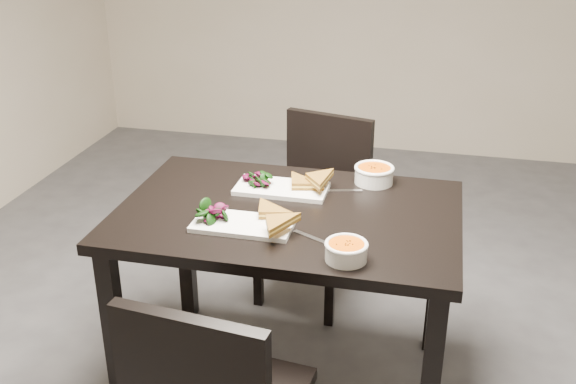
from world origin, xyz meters
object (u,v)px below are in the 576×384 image
object	(u,v)px
chair_far	(318,197)
soup_bowl_near	(346,250)
table	(288,235)
plate_far	(282,189)
soup_bowl_far	(374,174)
plate_near	(243,225)

from	to	relation	value
chair_far	soup_bowl_near	distance (m)	1.08
chair_far	table	bearing A→B (deg)	-74.66
chair_far	plate_far	distance (m)	0.61
chair_far	soup_bowl_far	size ratio (longest dim) A/B	5.54
plate_near	soup_bowl_near	bearing A→B (deg)	-20.66
plate_near	soup_bowl_far	size ratio (longest dim) A/B	2.18
chair_far	plate_near	bearing A→B (deg)	-82.76
table	soup_bowl_near	size ratio (longest dim) A/B	8.96
soup_bowl_near	plate_far	distance (m)	0.55
table	plate_far	distance (m)	0.20
plate_far	soup_bowl_far	xyz separation A→B (m)	(0.33, 0.15, 0.03)
chair_far	soup_bowl_far	bearing A→B (deg)	-40.04
plate_near	soup_bowl_near	xyz separation A→B (m)	(0.37, -0.14, 0.03)
plate_near	soup_bowl_far	bearing A→B (deg)	50.73
chair_far	soup_bowl_far	world-z (taller)	chair_far
table	soup_bowl_near	world-z (taller)	soup_bowl_near
table	soup_bowl_near	bearing A→B (deg)	-49.89
plate_near	soup_bowl_near	distance (m)	0.39
soup_bowl_far	soup_bowl_near	bearing A→B (deg)	-91.42
soup_bowl_near	table	bearing A→B (deg)	130.11
soup_bowl_near	soup_bowl_far	world-z (taller)	soup_bowl_far
soup_bowl_near	plate_near	bearing A→B (deg)	159.34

